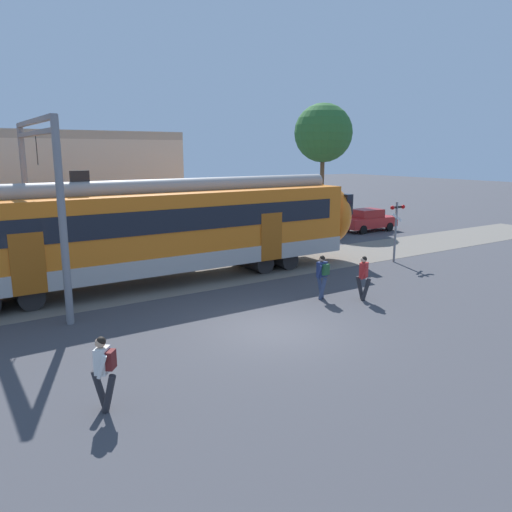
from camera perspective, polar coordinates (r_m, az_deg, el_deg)
The scene contains 9 objects.
ground_plane at distance 15.63m, azimuth 1.97°, elevation -8.45°, with size 160.00×160.00×0.00m, color #424247.
pedestrian_white at distance 11.19m, azimuth -17.01°, elevation -12.04°, with size 0.52×0.67×1.67m.
pedestrian_navy at distance 18.70m, azimuth 7.59°, elevation -1.96°, with size 0.54×0.67×1.67m.
pedestrian_red at distance 18.85m, azimuth 12.19°, elevation -2.10°, with size 0.51×0.71×1.67m.
parked_car_tan at distance 31.49m, azimuth 6.40°, elevation 3.31°, with size 4.06×1.88×1.54m.
parked_car_red at distance 35.37m, azimuth 12.71°, elevation 4.03°, with size 4.04×1.83×1.54m.
catenary_gantry at distance 19.55m, azimuth -23.49°, elevation 7.63°, with size 0.24×6.64×6.53m.
crossing_signal at distance 25.57m, azimuth 15.73°, elevation 3.74°, with size 0.96×0.21×3.00m.
street_tree_right at distance 38.44m, azimuth 7.69°, elevation 13.74°, with size 4.32×4.32×8.94m.
Camera 1 is at (-8.47, -11.97, 5.43)m, focal length 35.00 mm.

